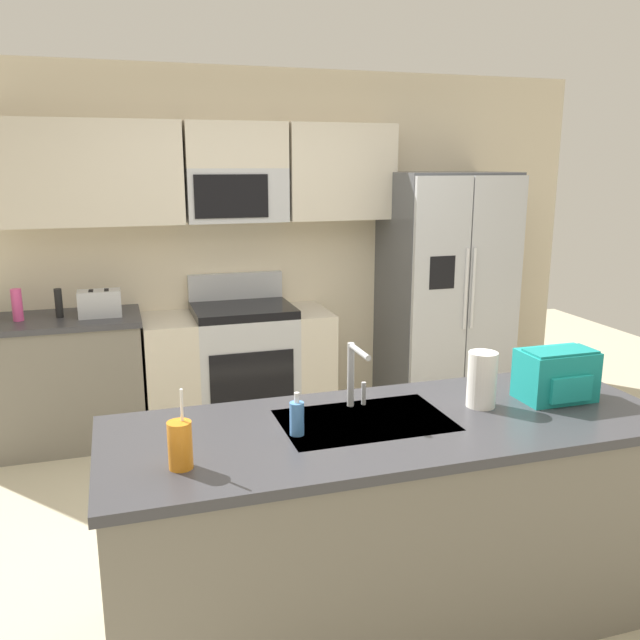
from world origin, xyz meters
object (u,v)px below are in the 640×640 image
at_px(range_oven, 239,366).
at_px(refrigerator, 445,292).
at_px(pepper_mill, 59,303).
at_px(bottle_pink, 17,305).
at_px(drink_cup_orange, 180,445).
at_px(backpack, 557,374).
at_px(soap_dispenser, 297,418).
at_px(toaster, 100,303).
at_px(sink_faucet, 354,370).
at_px(paper_towel_roll, 482,379).

distance_m(range_oven, refrigerator, 1.71).
xyz_separation_m(pepper_mill, bottle_pink, (-0.25, -0.02, 0.01)).
height_order(drink_cup_orange, backpack, drink_cup_orange).
distance_m(pepper_mill, soap_dispenser, 2.59).
distance_m(pepper_mill, backpack, 3.22).
distance_m(toaster, drink_cup_orange, 2.51).
distance_m(sink_faucet, soap_dispenser, 0.38).
bearing_deg(soap_dispenser, sink_faucet, 33.25).
bearing_deg(toaster, pepper_mill, 169.20).
height_order(paper_towel_roll, backpack, paper_towel_roll).
height_order(refrigerator, soap_dispenser, refrigerator).
distance_m(pepper_mill, bottle_pink, 0.26).
distance_m(sink_faucet, paper_towel_roll, 0.55).
distance_m(range_oven, toaster, 1.10).
bearing_deg(refrigerator, drink_cup_orange, -132.92).
bearing_deg(toaster, drink_cup_orange, -83.44).
bearing_deg(refrigerator, backpack, -106.11).
distance_m(refrigerator, toaster, 2.59).
bearing_deg(sink_faucet, range_oven, 92.62).
bearing_deg(range_oven, backpack, -67.33).
xyz_separation_m(toaster, backpack, (1.93, -2.30, 0.03)).
bearing_deg(range_oven, bottle_pink, -179.07).
height_order(drink_cup_orange, soap_dispenser, drink_cup_orange).
distance_m(refrigerator, drink_cup_orange, 3.38).
bearing_deg(range_oven, drink_cup_orange, -104.55).
relative_size(toaster, soap_dispenser, 1.65).
distance_m(bottle_pink, drink_cup_orange, 2.65).
height_order(refrigerator, paper_towel_roll, refrigerator).
height_order(range_oven, soap_dispenser, range_oven).
bearing_deg(refrigerator, range_oven, 177.49).
relative_size(soap_dispenser, paper_towel_roll, 0.71).
bearing_deg(toaster, backpack, -50.00).
bearing_deg(soap_dispenser, bottle_pink, 117.98).
xyz_separation_m(range_oven, refrigerator, (1.64, -0.07, 0.48)).
distance_m(range_oven, paper_towel_roll, 2.48).
relative_size(sink_faucet, paper_towel_roll, 1.17).
relative_size(bottle_pink, drink_cup_orange, 0.74).
bearing_deg(paper_towel_roll, sink_faucet, 164.98).
bearing_deg(refrigerator, paper_towel_roll, -114.22).
xyz_separation_m(refrigerator, drink_cup_orange, (-2.30, -2.48, 0.06)).
bearing_deg(refrigerator, soap_dispenser, -128.57).
height_order(sink_faucet, backpack, sink_faucet).
bearing_deg(paper_towel_roll, bottle_pink, 132.19).
height_order(toaster, sink_faucet, sink_faucet).
distance_m(toaster, paper_towel_roll, 2.77).
bearing_deg(soap_dispenser, range_oven, 85.05).
relative_size(refrigerator, soap_dispenser, 10.88).
relative_size(pepper_mill, paper_towel_roll, 0.82).
relative_size(range_oven, bottle_pink, 6.38).
relative_size(toaster, paper_towel_roll, 1.17).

